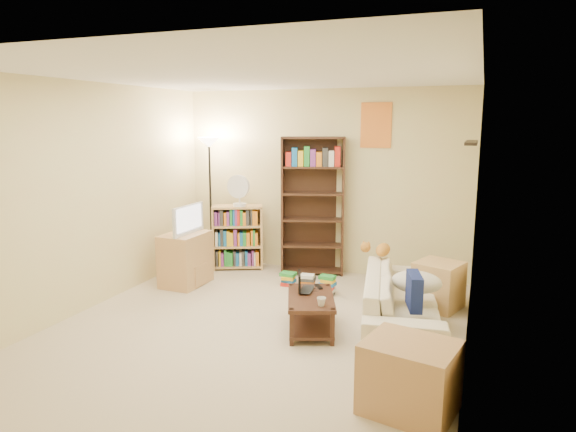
{
  "coord_description": "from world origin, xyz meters",
  "views": [
    {
      "loc": [
        2.04,
        -4.47,
        2.08
      ],
      "look_at": [
        0.09,
        0.69,
        1.05
      ],
      "focal_mm": 32.0,
      "sensor_mm": 36.0,
      "label": 1
    }
  ],
  "objects_px": {
    "tabby_cat": "(380,249)",
    "coffee_table": "(311,309)",
    "television": "(184,219)",
    "short_bookshelf": "(238,237)",
    "mug": "(321,302)",
    "floor_lamp": "(209,164)",
    "tv_stand": "(185,259)",
    "tall_bookshelf": "(313,203)",
    "laptop": "(311,290)",
    "side_table": "(438,285)",
    "end_cabinet": "(410,377)",
    "sofa": "(402,301)",
    "desk_fan": "(239,190)"
  },
  "relations": [
    {
      "from": "tabby_cat",
      "to": "coffee_table",
      "type": "bearing_deg",
      "value": -113.71
    },
    {
      "from": "end_cabinet",
      "to": "coffee_table",
      "type": "bearing_deg",
      "value": 134.72
    },
    {
      "from": "sofa",
      "to": "tv_stand",
      "type": "height_order",
      "value": "tv_stand"
    },
    {
      "from": "coffee_table",
      "to": "side_table",
      "type": "relative_size",
      "value": 1.74
    },
    {
      "from": "laptop",
      "to": "tv_stand",
      "type": "height_order",
      "value": "tv_stand"
    },
    {
      "from": "coffee_table",
      "to": "side_table",
      "type": "xyz_separation_m",
      "value": [
        1.14,
        1.12,
        0.04
      ]
    },
    {
      "from": "tabby_cat",
      "to": "end_cabinet",
      "type": "xyz_separation_m",
      "value": [
        0.65,
        -2.21,
        -0.36
      ]
    },
    {
      "from": "coffee_table",
      "to": "laptop",
      "type": "distance_m",
      "value": 0.21
    },
    {
      "from": "television",
      "to": "tall_bookshelf",
      "type": "distance_m",
      "value": 1.72
    },
    {
      "from": "tabby_cat",
      "to": "floor_lamp",
      "type": "height_order",
      "value": "floor_lamp"
    },
    {
      "from": "television",
      "to": "tabby_cat",
      "type": "bearing_deg",
      "value": -82.52
    },
    {
      "from": "sofa",
      "to": "tall_bookshelf",
      "type": "relative_size",
      "value": 1.06
    },
    {
      "from": "tv_stand",
      "to": "short_bookshelf",
      "type": "distance_m",
      "value": 0.96
    },
    {
      "from": "tv_stand",
      "to": "tall_bookshelf",
      "type": "xyz_separation_m",
      "value": [
        1.37,
        1.04,
        0.65
      ]
    },
    {
      "from": "sofa",
      "to": "short_bookshelf",
      "type": "relative_size",
      "value": 2.19
    },
    {
      "from": "tabby_cat",
      "to": "side_table",
      "type": "height_order",
      "value": "tabby_cat"
    },
    {
      "from": "coffee_table",
      "to": "mug",
      "type": "xyz_separation_m",
      "value": [
        0.18,
        -0.22,
        0.18
      ]
    },
    {
      "from": "television",
      "to": "floor_lamp",
      "type": "relative_size",
      "value": 0.35
    },
    {
      "from": "mug",
      "to": "floor_lamp",
      "type": "xyz_separation_m",
      "value": [
        -2.29,
        2.01,
        1.07
      ]
    },
    {
      "from": "mug",
      "to": "end_cabinet",
      "type": "distance_m",
      "value": 1.32
    },
    {
      "from": "short_bookshelf",
      "to": "floor_lamp",
      "type": "height_order",
      "value": "floor_lamp"
    },
    {
      "from": "desk_fan",
      "to": "end_cabinet",
      "type": "xyz_separation_m",
      "value": [
        2.74,
        -2.83,
        -0.88
      ]
    },
    {
      "from": "tabby_cat",
      "to": "mug",
      "type": "xyz_separation_m",
      "value": [
        -0.3,
        -1.31,
        -0.22
      ]
    },
    {
      "from": "sofa",
      "to": "end_cabinet",
      "type": "height_order",
      "value": "sofa"
    },
    {
      "from": "television",
      "to": "floor_lamp",
      "type": "height_order",
      "value": "floor_lamp"
    },
    {
      "from": "laptop",
      "to": "tabby_cat",
      "type": "bearing_deg",
      "value": -36.93
    },
    {
      "from": "short_bookshelf",
      "to": "side_table",
      "type": "relative_size",
      "value": 1.72
    },
    {
      "from": "tabby_cat",
      "to": "tall_bookshelf",
      "type": "relative_size",
      "value": 0.23
    },
    {
      "from": "sofa",
      "to": "mug",
      "type": "bearing_deg",
      "value": 123.96
    },
    {
      "from": "tv_stand",
      "to": "tall_bookshelf",
      "type": "height_order",
      "value": "tall_bookshelf"
    },
    {
      "from": "television",
      "to": "short_bookshelf",
      "type": "xyz_separation_m",
      "value": [
        0.3,
        0.9,
        -0.4
      ]
    },
    {
      "from": "laptop",
      "to": "television",
      "type": "relative_size",
      "value": 0.48
    },
    {
      "from": "mug",
      "to": "short_bookshelf",
      "type": "bearing_deg",
      "value": 133.12
    },
    {
      "from": "floor_lamp",
      "to": "mug",
      "type": "bearing_deg",
      "value": -41.26
    },
    {
      "from": "mug",
      "to": "side_table",
      "type": "xyz_separation_m",
      "value": [
        0.96,
        1.34,
        -0.14
      ]
    },
    {
      "from": "coffee_table",
      "to": "floor_lamp",
      "type": "xyz_separation_m",
      "value": [
        -2.11,
        1.78,
        1.25
      ]
    },
    {
      "from": "television",
      "to": "desk_fan",
      "type": "xyz_separation_m",
      "value": [
        0.35,
        0.86,
        0.28
      ]
    },
    {
      "from": "sofa",
      "to": "short_bookshelf",
      "type": "distance_m",
      "value": 2.84
    },
    {
      "from": "laptop",
      "to": "end_cabinet",
      "type": "bearing_deg",
      "value": -145.56
    },
    {
      "from": "tv_stand",
      "to": "sofa",
      "type": "bearing_deg",
      "value": -6.91
    },
    {
      "from": "tall_bookshelf",
      "to": "side_table",
      "type": "bearing_deg",
      "value": -40.74
    },
    {
      "from": "short_bookshelf",
      "to": "end_cabinet",
      "type": "relative_size",
      "value": 1.44
    },
    {
      "from": "mug",
      "to": "tv_stand",
      "type": "relative_size",
      "value": 0.18
    },
    {
      "from": "tabby_cat",
      "to": "side_table",
      "type": "relative_size",
      "value": 0.83
    },
    {
      "from": "television",
      "to": "sofa",
      "type": "bearing_deg",
      "value": -96.91
    },
    {
      "from": "sofa",
      "to": "laptop",
      "type": "relative_size",
      "value": 6.38
    },
    {
      "from": "laptop",
      "to": "desk_fan",
      "type": "distance_m",
      "value": 2.35
    },
    {
      "from": "tall_bookshelf",
      "to": "laptop",
      "type": "bearing_deg",
      "value": -89.46
    },
    {
      "from": "laptop",
      "to": "desk_fan",
      "type": "xyz_separation_m",
      "value": [
        -1.57,
        1.57,
        0.77
      ]
    },
    {
      "from": "tabby_cat",
      "to": "laptop",
      "type": "bearing_deg",
      "value": -118.75
    }
  ]
}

